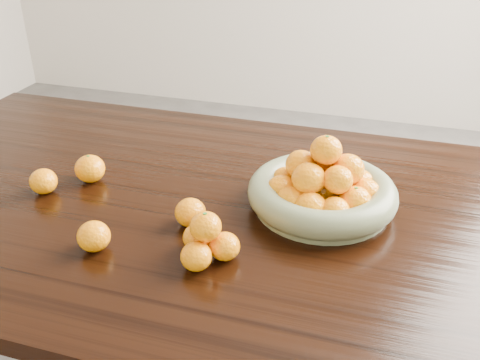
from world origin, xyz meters
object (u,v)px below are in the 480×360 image
(fruit_bowl, at_px, (322,189))
(orange_pyramid, at_px, (206,241))
(dining_table, at_px, (245,240))
(loose_orange_0, at_px, (90,169))

(fruit_bowl, distance_m, orange_pyramid, 0.31)
(dining_table, xyz_separation_m, fruit_bowl, (0.16, 0.05, 0.14))
(dining_table, bearing_deg, orange_pyramid, -95.35)
(dining_table, relative_size, loose_orange_0, 27.39)
(orange_pyramid, height_order, loose_orange_0, orange_pyramid)
(dining_table, xyz_separation_m, loose_orange_0, (-0.40, 0.01, 0.12))
(loose_orange_0, bearing_deg, fruit_bowl, 4.29)
(dining_table, bearing_deg, loose_orange_0, 178.84)
(orange_pyramid, xyz_separation_m, loose_orange_0, (-0.38, 0.21, -0.01))
(dining_table, distance_m, fruit_bowl, 0.22)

